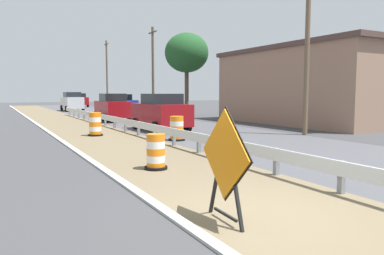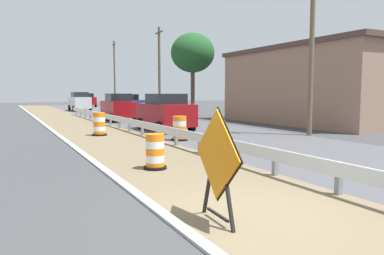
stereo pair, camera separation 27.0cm
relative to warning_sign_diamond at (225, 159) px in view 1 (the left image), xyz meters
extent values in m
plane|color=#3D3D3F|center=(0.63, -0.02, -1.04)|extent=(160.00, 160.00, 0.00)
cube|color=#706047|center=(1.35, -0.02, -1.04)|extent=(3.83, 120.00, 0.01)
cube|color=#ADADA8|center=(-0.67, -0.02, -1.04)|extent=(0.20, 120.00, 0.11)
cube|color=silver|center=(3.01, 3.28, -0.49)|extent=(0.08, 56.60, 0.32)
cube|color=slate|center=(3.09, 0.25, -0.69)|extent=(0.12, 0.12, 0.70)
cube|color=slate|center=(3.09, 2.27, -0.69)|extent=(0.12, 0.12, 0.70)
cube|color=slate|center=(3.09, 4.29, -0.69)|extent=(0.12, 0.12, 0.70)
cube|color=slate|center=(3.09, 6.32, -0.69)|extent=(0.12, 0.12, 0.70)
cube|color=slate|center=(3.09, 8.34, -0.69)|extent=(0.12, 0.12, 0.70)
cube|color=slate|center=(3.09, 10.36, -0.69)|extent=(0.12, 0.12, 0.70)
cube|color=slate|center=(3.09, 12.38, -0.69)|extent=(0.12, 0.12, 0.70)
cube|color=slate|center=(3.09, 14.40, -0.69)|extent=(0.12, 0.12, 0.70)
cube|color=slate|center=(3.09, 16.42, -0.69)|extent=(0.12, 0.12, 0.70)
cube|color=slate|center=(3.09, 18.44, -0.69)|extent=(0.12, 0.12, 0.70)
cube|color=slate|center=(3.09, 20.47, -0.69)|extent=(0.12, 0.12, 0.70)
cube|color=slate|center=(3.09, 22.49, -0.69)|extent=(0.12, 0.12, 0.70)
cube|color=slate|center=(3.09, 24.51, -0.69)|extent=(0.12, 0.12, 0.70)
cube|color=slate|center=(3.09, 26.53, -0.69)|extent=(0.12, 0.12, 0.70)
cube|color=slate|center=(3.09, 28.55, -0.69)|extent=(0.12, 0.12, 0.70)
cube|color=slate|center=(3.09, 30.57, -0.69)|extent=(0.12, 0.12, 0.70)
cube|color=black|center=(-0.01, -0.35, -0.52)|extent=(0.07, 0.39, 1.06)
cube|color=black|center=(0.03, 0.35, -0.52)|extent=(0.07, 0.39, 1.06)
cube|color=black|center=(0.01, 0.00, -0.92)|extent=(0.08, 0.72, 0.04)
cube|color=orange|center=(-0.01, 0.00, 0.08)|extent=(0.12, 1.47, 1.47)
cube|color=black|center=(0.01, 0.00, 0.08)|extent=(0.10, 1.56, 1.56)
cylinder|color=orange|center=(0.65, 4.42, -0.94)|extent=(0.51, 0.51, 0.20)
cylinder|color=white|center=(0.65, 4.42, -0.75)|extent=(0.51, 0.51, 0.20)
cylinder|color=orange|center=(0.65, 4.42, -0.55)|extent=(0.51, 0.51, 0.20)
cylinder|color=white|center=(0.65, 4.42, -0.35)|extent=(0.51, 0.51, 0.20)
cylinder|color=orange|center=(0.65, 4.42, -0.16)|extent=(0.51, 0.51, 0.20)
cylinder|color=black|center=(0.65, 4.42, -1.00)|extent=(0.64, 0.64, 0.08)
cylinder|color=orange|center=(3.88, 9.68, -0.93)|extent=(0.60, 0.60, 0.22)
cylinder|color=white|center=(3.88, 9.68, -0.72)|extent=(0.60, 0.60, 0.22)
cylinder|color=orange|center=(3.88, 9.68, -0.50)|extent=(0.60, 0.60, 0.22)
cylinder|color=white|center=(3.88, 9.68, -0.29)|extent=(0.60, 0.60, 0.22)
cylinder|color=orange|center=(3.88, 9.68, -0.07)|extent=(0.60, 0.60, 0.22)
cylinder|color=black|center=(3.88, 9.68, -1.00)|extent=(0.75, 0.75, 0.08)
cylinder|color=orange|center=(1.15, 13.17, -0.93)|extent=(0.58, 0.58, 0.23)
cylinder|color=white|center=(1.15, 13.17, -0.70)|extent=(0.58, 0.58, 0.23)
cylinder|color=orange|center=(1.15, 13.17, -0.47)|extent=(0.58, 0.58, 0.23)
cylinder|color=white|center=(1.15, 13.17, -0.24)|extent=(0.58, 0.58, 0.23)
cylinder|color=orange|center=(1.15, 13.17, -0.01)|extent=(0.58, 0.58, 0.23)
cylinder|color=black|center=(1.15, 13.17, -1.00)|extent=(0.73, 0.73, 0.08)
cube|color=maroon|center=(4.60, 21.98, -0.15)|extent=(1.80, 4.17, 1.15)
cube|color=black|center=(4.60, 21.81, 0.71)|extent=(1.59, 1.93, 0.56)
cylinder|color=black|center=(3.76, 23.36, -0.72)|extent=(0.23, 0.64, 0.64)
cylinder|color=black|center=(5.49, 23.33, -0.72)|extent=(0.23, 0.64, 0.64)
cylinder|color=black|center=(3.71, 20.63, -0.72)|extent=(0.23, 0.64, 0.64)
cylinder|color=black|center=(5.43, 20.59, -0.72)|extent=(0.23, 0.64, 0.64)
cube|color=maroon|center=(8.04, 50.51, -0.17)|extent=(1.97, 4.19, 1.10)
cube|color=black|center=(8.04, 50.67, 0.66)|extent=(1.72, 1.95, 0.56)
cylinder|color=black|center=(9.01, 49.17, -0.72)|extent=(0.24, 0.65, 0.64)
cylinder|color=black|center=(7.16, 49.11, -0.72)|extent=(0.24, 0.65, 0.64)
cylinder|color=black|center=(8.93, 51.90, -0.72)|extent=(0.24, 0.65, 0.64)
cylinder|color=black|center=(7.08, 51.85, -0.72)|extent=(0.24, 0.65, 0.64)
cube|color=silver|center=(4.87, 38.77, -0.09)|extent=(1.84, 4.36, 1.26)
cube|color=black|center=(4.87, 38.60, 0.82)|extent=(1.64, 2.01, 0.56)
cylinder|color=black|center=(3.95, 40.20, -0.72)|extent=(0.22, 0.64, 0.64)
cylinder|color=black|center=(5.76, 40.21, -0.72)|extent=(0.22, 0.64, 0.64)
cylinder|color=black|center=(3.97, 37.33, -0.72)|extent=(0.22, 0.64, 0.64)
cylinder|color=black|center=(5.78, 37.34, -0.72)|extent=(0.22, 0.64, 0.64)
cube|color=navy|center=(8.23, 31.10, -0.20)|extent=(1.99, 4.54, 1.05)
cube|color=black|center=(8.22, 31.28, 0.61)|extent=(1.73, 2.11, 0.56)
cylinder|color=black|center=(9.19, 29.65, -0.72)|extent=(0.24, 0.65, 0.64)
cylinder|color=black|center=(7.36, 29.59, -0.72)|extent=(0.24, 0.65, 0.64)
cylinder|color=black|center=(9.09, 32.61, -0.72)|extent=(0.24, 0.65, 0.64)
cylinder|color=black|center=(7.26, 32.55, -0.72)|extent=(0.24, 0.65, 0.64)
cube|color=maroon|center=(4.99, 13.99, -0.14)|extent=(1.96, 4.30, 1.17)
cube|color=black|center=(4.99, 13.82, 0.73)|extent=(1.73, 1.99, 0.56)
cylinder|color=black|center=(4.02, 15.38, -0.72)|extent=(0.23, 0.64, 0.64)
cylinder|color=black|center=(5.91, 15.41, -0.72)|extent=(0.23, 0.64, 0.64)
cylinder|color=black|center=(4.07, 12.56, -0.72)|extent=(0.23, 0.64, 0.64)
cylinder|color=black|center=(5.96, 12.60, -0.72)|extent=(0.23, 0.64, 0.64)
cube|color=#93705B|center=(15.84, 13.79, 1.39)|extent=(6.20, 12.60, 4.87)
cube|color=#4C3833|center=(15.84, 13.79, 3.98)|extent=(6.44, 13.11, 0.30)
cylinder|color=brown|center=(10.44, 8.56, 3.68)|extent=(0.24, 0.24, 9.45)
cylinder|color=brown|center=(10.54, 28.42, 3.11)|extent=(0.24, 0.24, 8.30)
cube|color=brown|center=(10.54, 28.42, 6.76)|extent=(0.12, 1.80, 0.10)
cylinder|color=brown|center=(11.29, 47.04, 3.61)|extent=(0.24, 0.24, 9.31)
cube|color=brown|center=(11.29, 47.04, 7.77)|extent=(0.12, 1.80, 0.10)
cylinder|color=#4C3D2D|center=(12.06, 24.35, 0.98)|extent=(0.36, 0.36, 4.05)
ellipsoid|color=#1E4C23|center=(12.06, 24.35, 4.54)|extent=(3.84, 3.84, 3.46)
camera|label=1|loc=(-3.31, -4.98, 1.08)|focal=34.80mm
camera|label=2|loc=(-3.07, -5.11, 1.08)|focal=34.80mm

